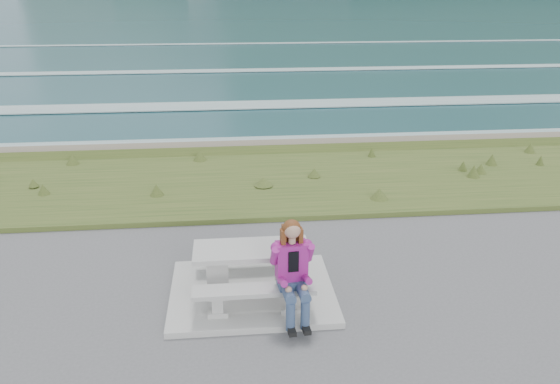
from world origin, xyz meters
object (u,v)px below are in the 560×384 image
(seated_woman, at_px, (294,285))
(bench_seaward, at_px, (250,250))
(bench_landward, at_px, (254,294))
(picnic_table, at_px, (252,257))

(seated_woman, bearing_deg, bench_seaward, 104.56)
(seated_woman, bearing_deg, bench_landward, 160.30)
(picnic_table, distance_m, bench_landward, 0.74)
(picnic_table, bearing_deg, bench_landward, -90.00)
(bench_landward, relative_size, seated_woman, 1.20)
(bench_seaward, bearing_deg, bench_landward, -90.00)
(bench_landward, height_order, seated_woman, seated_woman)
(picnic_table, relative_size, seated_woman, 1.20)
(bench_landward, bearing_deg, picnic_table, 90.00)
(picnic_table, bearing_deg, seated_woman, -56.21)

